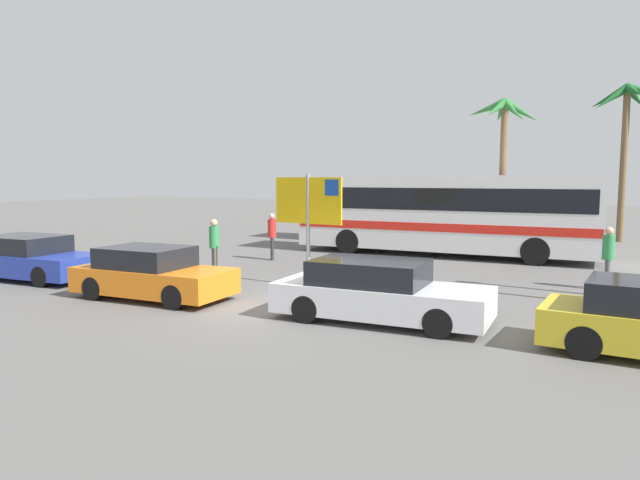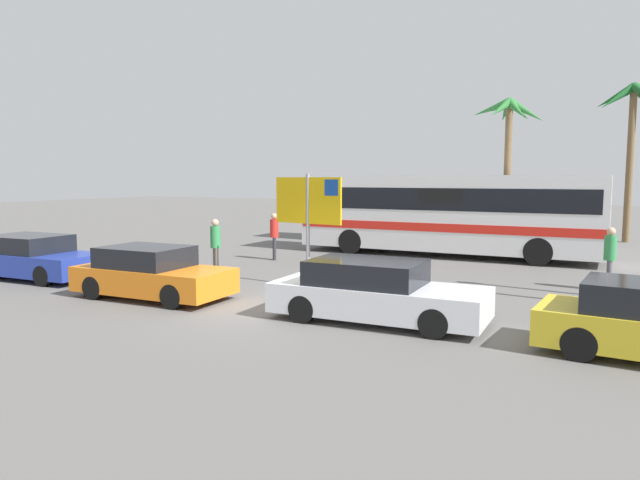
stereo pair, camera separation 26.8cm
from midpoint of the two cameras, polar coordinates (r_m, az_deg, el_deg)
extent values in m
plane|color=#605E5B|center=(14.13, -5.11, -6.51)|extent=(120.00, 120.00, 0.00)
cube|color=white|center=(23.36, 12.62, 2.67)|extent=(11.57, 2.52, 2.90)
cube|color=black|center=(23.33, 12.65, 4.02)|extent=(11.11, 2.54, 0.84)
cube|color=red|center=(23.39, 12.59, 1.43)|extent=(11.46, 2.54, 0.32)
cylinder|color=black|center=(23.96, 21.57, -0.47)|extent=(1.00, 0.28, 1.00)
cylinder|color=black|center=(21.72, 20.99, -1.09)|extent=(1.00, 0.28, 1.00)
cylinder|color=black|center=(25.64, 5.40, 0.35)|extent=(1.00, 0.28, 1.00)
cylinder|color=black|center=(23.56, 3.37, -0.15)|extent=(1.00, 0.28, 1.00)
cube|color=white|center=(27.57, 10.78, 3.23)|extent=(11.57, 2.52, 2.90)
cube|color=black|center=(27.55, 10.81, 4.37)|extent=(11.11, 2.54, 0.84)
cube|color=red|center=(27.60, 10.76, 2.18)|extent=(11.46, 2.54, 0.32)
cylinder|color=black|center=(27.99, 18.45, 0.55)|extent=(1.00, 0.28, 1.00)
cylinder|color=black|center=(25.77, 17.69, 0.11)|extent=(1.00, 0.28, 1.00)
cylinder|color=black|center=(29.90, 4.74, 1.19)|extent=(1.00, 0.28, 1.00)
cylinder|color=black|center=(27.83, 2.97, 0.83)|extent=(1.00, 0.28, 1.00)
cylinder|color=gray|center=(16.35, -0.72, 0.92)|extent=(0.11, 0.11, 3.20)
cube|color=yellow|center=(16.30, -0.72, 3.90)|extent=(2.19, 0.33, 1.30)
cube|color=#1447A8|center=(15.84, 1.66, 5.17)|extent=(0.45, 0.12, 0.44)
cube|color=orange|center=(15.51, -15.56, -3.75)|extent=(4.13, 1.89, 0.64)
cube|color=black|center=(15.58, -16.31, -1.57)|extent=(2.16, 1.70, 0.52)
cylinder|color=black|center=(15.40, -9.96, -4.38)|extent=(0.60, 0.18, 0.60)
cylinder|color=black|center=(14.12, -13.85, -5.44)|extent=(0.60, 0.18, 0.60)
cylinder|color=black|center=(16.98, -16.95, -3.58)|extent=(0.60, 0.18, 0.60)
cylinder|color=black|center=(15.83, -20.98, -4.42)|extent=(0.60, 0.18, 0.60)
cube|color=silver|center=(12.61, 6.36, -5.83)|extent=(4.64, 1.90, 0.64)
cube|color=black|center=(12.60, 5.20, -3.14)|extent=(2.43, 1.70, 0.52)
cylinder|color=black|center=(13.05, 13.51, -6.38)|extent=(0.60, 0.17, 0.60)
cylinder|color=black|center=(11.49, 11.76, -8.06)|extent=(0.60, 0.17, 0.60)
cylinder|color=black|center=(13.91, 1.90, -5.43)|extent=(0.60, 0.17, 0.60)
cylinder|color=black|center=(12.45, -1.17, -6.81)|extent=(0.60, 0.17, 0.60)
cube|color=#23389E|center=(19.84, -25.94, -2.01)|extent=(4.54, 2.05, 0.64)
cube|color=black|center=(19.98, -26.50, -0.31)|extent=(2.39, 1.81, 0.52)
cylinder|color=black|center=(19.40, -21.34, -2.53)|extent=(0.61, 0.18, 0.60)
cylinder|color=black|center=(18.27, -25.25, -3.23)|extent=(0.61, 0.18, 0.60)
cylinder|color=black|center=(21.47, -26.48, -1.95)|extent=(0.61, 0.18, 0.60)
cylinder|color=black|center=(12.38, 25.60, -7.51)|extent=(0.61, 0.21, 0.60)
cylinder|color=black|center=(10.92, 24.76, -9.27)|extent=(0.61, 0.21, 0.60)
cylinder|color=#4C4C51|center=(17.90, 26.91, -3.09)|extent=(0.13, 0.13, 0.85)
cylinder|color=#4C4C51|center=(17.73, 26.91, -3.17)|extent=(0.13, 0.13, 0.85)
cylinder|color=#338E4C|center=(17.72, 27.03, -0.70)|extent=(0.32, 0.32, 0.67)
sphere|color=tan|center=(17.67, 27.10, 0.74)|extent=(0.23, 0.23, 0.23)
cylinder|color=#2D2D33|center=(21.77, -4.16, -0.88)|extent=(0.13, 0.13, 0.85)
cylinder|color=#2D2D33|center=(21.95, -4.15, -0.82)|extent=(0.13, 0.13, 0.85)
cylinder|color=red|center=(21.78, -4.17, 1.15)|extent=(0.32, 0.32, 0.68)
sphere|color=tan|center=(21.74, -4.18, 2.34)|extent=(0.23, 0.23, 0.23)
cylinder|color=#706656|center=(18.89, -9.89, -2.02)|extent=(0.13, 0.13, 0.86)
cylinder|color=#706656|center=(18.72, -9.72, -2.09)|extent=(0.13, 0.13, 0.86)
cylinder|color=#338E4C|center=(18.71, -9.85, 0.29)|extent=(0.32, 0.32, 0.68)
sphere|color=tan|center=(18.67, -9.87, 1.69)|extent=(0.23, 0.23, 0.23)
cylinder|color=brown|center=(31.32, 28.36, 6.26)|extent=(0.32, 0.32, 7.08)
cone|color=#195623|center=(32.05, 27.21, 12.35)|extent=(1.95, 1.48, 1.15)
cone|color=#195623|center=(30.96, 27.44, 12.32)|extent=(1.78, 1.61, 1.39)
cylinder|color=brown|center=(28.56, 18.18, 6.02)|extent=(0.32, 0.32, 6.33)
cone|color=#2D7533|center=(28.73, 19.87, 11.80)|extent=(1.75, 0.71, 1.27)
cone|color=#2D7533|center=(29.38, 19.25, 11.89)|extent=(1.13, 1.78, 1.10)
cone|color=#2D7533|center=(29.49, 18.06, 11.91)|extent=(1.03, 1.80, 1.09)
cone|color=#2D7533|center=(28.90, 16.76, 12.25)|extent=(1.79, 0.51, 0.94)
cone|color=#2D7533|center=(28.04, 17.61, 12.21)|extent=(1.00, 1.79, 1.12)
cone|color=#2D7533|center=(28.05, 19.07, 12.02)|extent=(1.34, 1.66, 1.24)
camera|label=1|loc=(0.13, -89.54, 0.05)|focal=32.56mm
camera|label=2|loc=(0.13, 90.46, -0.05)|focal=32.56mm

